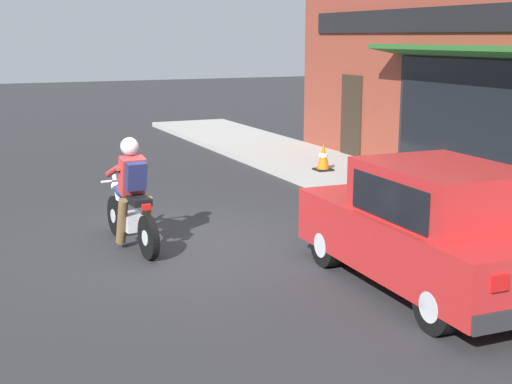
{
  "coord_description": "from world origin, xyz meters",
  "views": [
    {
      "loc": [
        -3.24,
        -9.7,
        3.01
      ],
      "look_at": [
        0.62,
        -1.07,
        0.95
      ],
      "focal_mm": 50.0,
      "sensor_mm": 36.0,
      "label": 1
    }
  ],
  "objects": [
    {
      "name": "storefront_building",
      "position": [
        6.29,
        2.2,
        2.11
      ],
      "size": [
        1.25,
        11.13,
        4.2
      ],
      "color": "brown",
      "rests_on": "ground"
    },
    {
      "name": "motorcycle_with_rider",
      "position": [
        -0.79,
        0.2,
        0.68
      ],
      "size": [
        0.59,
        2.02,
        1.62
      ],
      "color": "black",
      "rests_on": "ground"
    },
    {
      "name": "ground_plane",
      "position": [
        0.0,
        0.0,
        0.0
      ],
      "size": [
        80.0,
        80.0,
        0.0
      ],
      "primitive_type": "plane",
      "color": "#2B2B2D"
    },
    {
      "name": "traffic_cone",
      "position": [
        4.39,
        3.75,
        0.43
      ],
      "size": [
        0.36,
        0.36,
        0.6
      ],
      "color": "black",
      "rests_on": "sidewalk_curb"
    },
    {
      "name": "sidewalk_curb",
      "position": [
        4.76,
        3.0,
        0.07
      ],
      "size": [
        2.6,
        22.0,
        0.14
      ],
      "primitive_type": "cube",
      "color": "#ADAAA3",
      "rests_on": "ground"
    },
    {
      "name": "car_hatchback",
      "position": [
        2.03,
        -3.03,
        0.77
      ],
      "size": [
        1.75,
        3.82,
        1.57
      ],
      "color": "black",
      "rests_on": "ground"
    }
  ]
}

